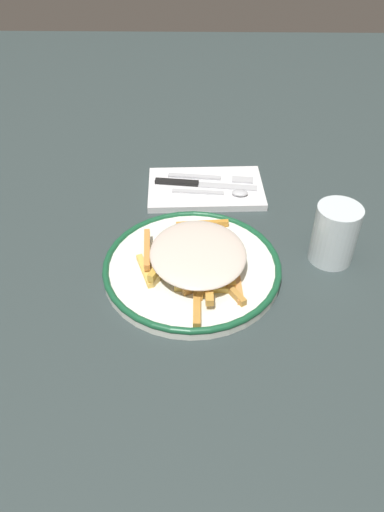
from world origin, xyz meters
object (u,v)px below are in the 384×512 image
(knife, at_px, (197,184))
(spoon, at_px, (223,193))
(napkin, at_px, (206,189))
(plate, at_px, (192,267))
(fork, at_px, (212,178))
(water_glass, at_px, (335,234))
(fries_heap, at_px, (197,257))

(knife, height_order, spoon, spoon)
(knife, bearing_deg, napkin, 84.13)
(plate, relative_size, fork, 1.69)
(fork, xyz_separation_m, knife, (0.02, -0.03, 0.00))
(plate, distance_m, water_glass, 0.25)
(fork, distance_m, water_glass, 0.31)
(napkin, height_order, water_glass, water_glass)
(napkin, bearing_deg, plate, -5.57)
(fries_heap, relative_size, knife, 1.19)
(fork, bearing_deg, spoon, 21.62)
(spoon, relative_size, water_glass, 1.44)
(plate, distance_m, fries_heap, 0.03)
(fries_heap, distance_m, fork, 0.28)
(knife, bearing_deg, plate, -1.19)
(napkin, height_order, spoon, spoon)
(plate, bearing_deg, water_glass, 99.73)
(plate, bearing_deg, spoon, 164.73)
(fries_heap, xyz_separation_m, napkin, (-0.25, 0.02, -0.03))
(fries_heap, distance_m, spoon, 0.23)
(fries_heap, bearing_deg, plate, -133.95)
(plate, xyz_separation_m, fork, (-0.27, 0.04, 0.00))
(napkin, bearing_deg, knife, -95.87)
(fork, bearing_deg, water_glass, 41.36)
(water_glass, bearing_deg, plate, -80.27)
(spoon, bearing_deg, napkin, -131.15)
(knife, xyz_separation_m, spoon, (0.03, 0.05, 0.00))
(knife, height_order, water_glass, water_glass)
(fork, bearing_deg, napkin, -24.40)
(fries_heap, relative_size, napkin, 1.07)
(fries_heap, xyz_separation_m, fork, (-0.28, 0.03, -0.03))
(knife, bearing_deg, fork, 128.75)
(knife, bearing_deg, spoon, 58.89)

